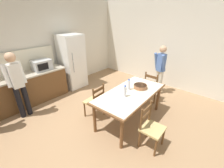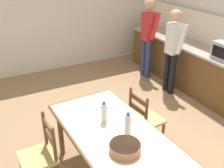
% 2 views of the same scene
% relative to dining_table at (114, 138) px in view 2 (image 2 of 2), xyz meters
% --- Properties ---
extents(ground_plane, '(8.32, 8.32, 0.00)m').
position_rel_dining_table_xyz_m(ground_plane, '(-0.66, 0.45, -0.70)').
color(ground_plane, '#9E7A56').
extents(wall_left, '(0.12, 5.20, 2.90)m').
position_rel_dining_table_xyz_m(wall_left, '(-3.92, 0.45, 0.75)').
color(wall_left, silver).
rests_on(wall_left, ground).
extents(kitchen_counter, '(3.22, 0.66, 0.90)m').
position_rel_dining_table_xyz_m(kitchen_counter, '(-1.79, 2.68, -0.24)').
color(kitchen_counter, brown).
rests_on(kitchen_counter, ground).
extents(counter_splashback, '(3.18, 0.03, 0.60)m').
position_rel_dining_table_xyz_m(counter_splashback, '(-1.79, 2.99, 0.51)').
color(counter_splashback, '#EFE8CB').
rests_on(counter_splashback, kitchen_counter).
extents(dining_table, '(1.92, 1.00, 0.78)m').
position_rel_dining_table_xyz_m(dining_table, '(0.00, 0.00, 0.00)').
color(dining_table, brown).
rests_on(dining_table, ground).
extents(bottle_near_centre, '(0.07, 0.07, 0.27)m').
position_rel_dining_table_xyz_m(bottle_near_centre, '(-0.23, -0.01, 0.21)').
color(bottle_near_centre, silver).
rests_on(bottle_near_centre, dining_table).
extents(bottle_off_centre, '(0.07, 0.07, 0.27)m').
position_rel_dining_table_xyz_m(bottle_off_centre, '(0.09, 0.12, 0.21)').
color(bottle_off_centre, silver).
rests_on(bottle_off_centre, dining_table).
extents(serving_bowl, '(0.32, 0.32, 0.09)m').
position_rel_dining_table_xyz_m(serving_bowl, '(0.33, -0.06, 0.13)').
color(serving_bowl, '#9E6642').
rests_on(serving_bowl, dining_table).
extents(chair_side_far_left, '(0.45, 0.43, 0.91)m').
position_rel_dining_table_xyz_m(chair_side_far_left, '(-0.45, 0.74, -0.25)').
color(chair_side_far_left, brown).
rests_on(chair_side_far_left, ground).
extents(chair_side_near_left, '(0.43, 0.42, 0.91)m').
position_rel_dining_table_xyz_m(chair_side_near_left, '(-0.39, -0.77, -0.25)').
color(chair_side_near_left, brown).
rests_on(chair_side_near_left, ground).
extents(person_at_sink, '(0.43, 0.30, 1.73)m').
position_rel_dining_table_xyz_m(person_at_sink, '(-2.50, 2.15, 0.28)').
color(person_at_sink, navy).
rests_on(person_at_sink, ground).
extents(person_at_counter, '(0.42, 0.29, 1.67)m').
position_rel_dining_table_xyz_m(person_at_counter, '(-1.63, 2.13, 0.24)').
color(person_at_counter, black).
rests_on(person_at_counter, ground).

